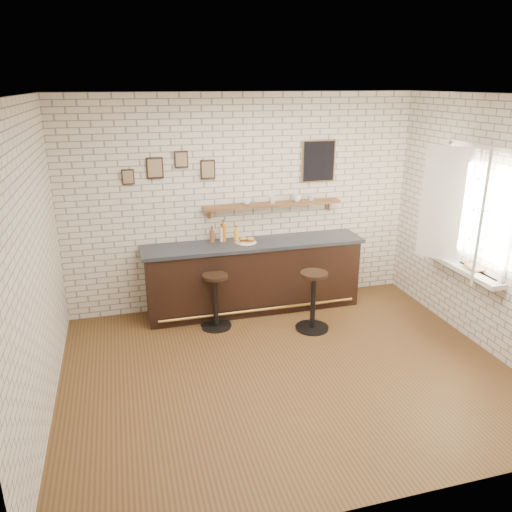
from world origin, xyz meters
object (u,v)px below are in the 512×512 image
Objects in this scene: bar_counter at (254,276)px; bitters_bottle_brown at (212,236)px; bitters_bottle_white at (222,234)px; book_upper at (468,267)px; bitters_bottle_amber at (223,233)px; sandwich_plate at (246,242)px; shelf_cup_b at (273,200)px; book_lower at (469,269)px; ciabatta_sandwich at (247,240)px; shelf_cup_c at (297,198)px; bar_stool_right at (313,299)px; condiment_bottle_yellow at (236,234)px; bar_stool_left at (216,299)px; shelf_cup_d at (311,198)px; shelf_cup_a at (247,202)px.

bar_counter is 13.77× the size of bitters_bottle_brown.
bitters_bottle_white is 3.22m from book_upper.
bitters_bottle_amber is 3.20m from book_upper.
sandwich_plate is 0.72m from shelf_cup_b.
book_lower is (2.42, -1.56, -0.07)m from sandwich_plate.
shelf_cup_b is (0.75, 0.04, 0.44)m from bitters_bottle_white.
book_upper is (2.41, -1.54, -0.09)m from ciabatta_sandwich.
bitters_bottle_white is 0.87m from shelf_cup_b.
shelf_cup_c reaches higher than bitters_bottle_brown.
bitters_bottle_brown reaches higher than bar_stool_right.
condiment_bottle_yellow is 0.26× the size of bar_stool_right.
bitters_bottle_white is at bearing 180.00° from bitters_bottle_amber.
sandwich_plate is 2.24× the size of shelf_cup_c.
condiment_bottle_yellow is (0.21, 0.00, -0.01)m from bitters_bottle_white.
bitters_bottle_brown is 0.91m from bar_stool_left.
bitters_bottle_brown is 0.89× the size of bitters_bottle_white.
bitters_bottle_amber reaches higher than book_upper.
book_upper is (0.00, 0.02, 0.02)m from book_lower.
bitters_bottle_white reaches higher than bar_counter.
sandwich_plate is at bearing -171.58° from shelf_cup_d.
shelf_cup_c is (0.11, 1.01, 1.12)m from bar_stool_right.
ciabatta_sandwich is 0.95m from shelf_cup_c.
ciabatta_sandwich is at bearing -115.13° from shelf_cup_a.
shelf_cup_a reaches higher than bitters_bottle_amber.
sandwich_plate is at bearing -18.66° from bitters_bottle_brown.
ciabatta_sandwich is 1.64× the size of shelf_cup_c.
bar_stool_left is at bearing 149.90° from shelf_cup_b.
book_lower is (2.53, -1.71, -0.16)m from condiment_bottle_yellow.
bitters_bottle_brown reaches higher than sandwich_plate.
bar_stool_right is at bearing 172.89° from book_upper.
shelf_cup_c reaches higher than shelf_cup_a.
bitters_bottle_white is 1.05× the size of book_upper.
book_upper is (2.32, -1.53, 0.45)m from bar_counter.
bitters_bottle_amber is 0.41× the size of bar_stool_left.
shelf_cup_c is (0.91, 0.04, 0.45)m from condiment_bottle_yellow.
bitters_bottle_white is 0.57m from shelf_cup_a.
bitters_bottle_brown reaches higher than book_upper.
shelf_cup_d is (1.12, 0.04, 0.45)m from condiment_bottle_yellow.
book_lower is (2.87, -1.71, -0.16)m from bitters_bottle_brown.
condiment_bottle_yellow is 3.06m from book_lower.
condiment_bottle_yellow is (0.34, 0.00, -0.00)m from bitters_bottle_brown.
shelf_cup_b reaches higher than bar_stool_left.
ciabatta_sandwich is at bearing 127.73° from shelf_cup_c.
bar_stool_right is at bearing -43.97° from bitters_bottle_white.
bitters_bottle_white is (0.14, 0.00, 0.01)m from bitters_bottle_brown.
sandwich_plate is 0.04m from ciabatta_sandwich.
bar_stool_right is at bearing -17.92° from bar_stool_left.
condiment_bottle_yellow is at bearing 0.00° from bitters_bottle_amber.
ciabatta_sandwich reaches higher than book_upper.
bitters_bottle_brown is 0.68m from shelf_cup_a.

